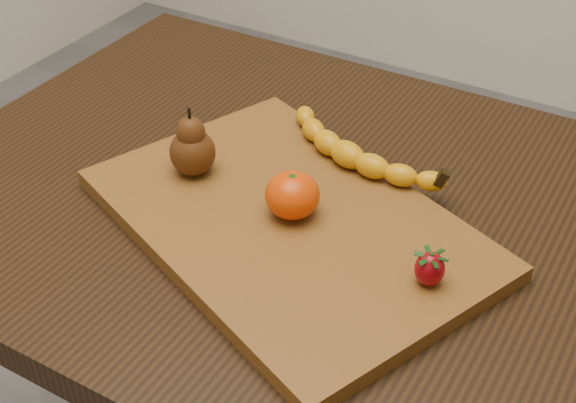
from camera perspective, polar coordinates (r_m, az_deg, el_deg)
The scene contains 6 objects.
table at distance 1.01m, azimuth 2.23°, elevation -4.67°, with size 1.00×0.70×0.76m.
cutting_board at distance 0.91m, azimuth 0.00°, elevation -1.51°, with size 0.45×0.30×0.02m, color brown.
banana at distance 0.98m, azimuth 4.24°, elevation 3.36°, with size 0.21×0.05×0.03m, color #EAA00B, non-canonical shape.
pear at distance 0.96m, azimuth -6.87°, elevation 4.28°, with size 0.06×0.06×0.09m, color #4E270C, non-canonical shape.
mandarin at distance 0.89m, azimuth 0.31°, elevation 0.46°, with size 0.06×0.06×0.05m, color #E03D02.
strawberry at distance 0.82m, azimuth 10.05°, elevation -4.67°, with size 0.03×0.03×0.04m, color #91030D, non-canonical shape.
Camera 1 is at (0.35, -0.67, 1.34)m, focal length 50.00 mm.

